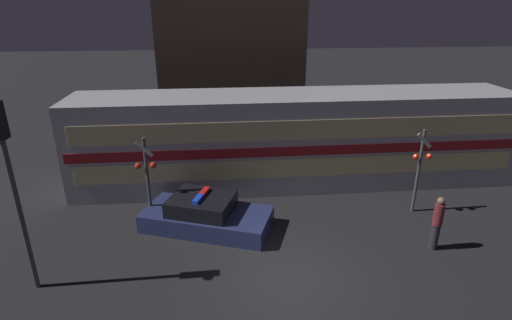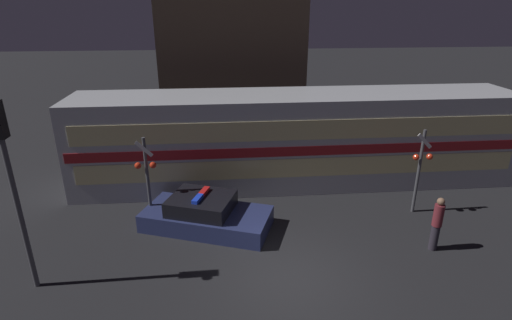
% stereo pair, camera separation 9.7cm
% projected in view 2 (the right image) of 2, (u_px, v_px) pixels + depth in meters
% --- Properties ---
extents(ground_plane, '(120.00, 120.00, 0.00)m').
position_uv_depth(ground_plane, '(289.00, 278.00, 11.22)').
color(ground_plane, black).
extents(train, '(18.17, 3.01, 3.82)m').
position_uv_depth(train, '(296.00, 139.00, 16.74)').
color(train, '#B7BABF').
rests_on(train, ground_plane).
extents(police_car, '(4.69, 3.30, 1.27)m').
position_uv_depth(police_car, '(205.00, 215.00, 13.65)').
color(police_car, navy).
rests_on(police_car, ground_plane).
extents(pedestrian, '(0.30, 0.30, 1.79)m').
position_uv_depth(pedestrian, '(437.00, 223.00, 12.24)').
color(pedestrian, '#2D2833').
rests_on(pedestrian, ground_plane).
extents(crossing_signal_near, '(0.71, 0.29, 3.17)m').
position_uv_depth(crossing_signal_near, '(420.00, 166.00, 14.13)').
color(crossing_signal_near, '#4C4C51').
rests_on(crossing_signal_near, ground_plane).
extents(crossing_signal_far, '(0.71, 0.29, 3.12)m').
position_uv_depth(crossing_signal_far, '(147.00, 174.00, 13.49)').
color(crossing_signal_far, '#4C4C51').
rests_on(crossing_signal_far, ground_plane).
extents(traffic_light_corner, '(0.30, 0.46, 5.16)m').
position_uv_depth(traffic_light_corner, '(8.00, 166.00, 9.64)').
color(traffic_light_corner, '#4C4C51').
rests_on(traffic_light_corner, ground_plane).
extents(building_left, '(8.09, 4.61, 10.26)m').
position_uv_depth(building_left, '(232.00, 42.00, 23.21)').
color(building_left, brown).
rests_on(building_left, ground_plane).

